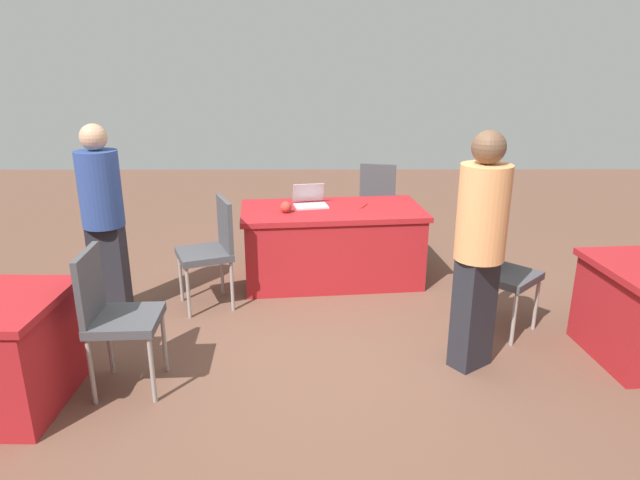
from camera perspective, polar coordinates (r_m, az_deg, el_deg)
ground_plane at (r=4.34m, az=-1.11°, el=-11.32°), size 14.40×14.40×0.00m
table_foreground at (r=5.55m, az=1.22°, el=-0.40°), size 1.84×1.07×0.74m
chair_near_front at (r=4.72m, az=17.75°, el=-2.42°), size 0.62×0.62×0.95m
chair_tucked_left at (r=4.99m, az=-10.98°, el=-0.56°), size 0.57×0.57×0.97m
chair_aisle at (r=6.82m, az=5.95°, el=4.53°), size 0.52×0.52×0.94m
chair_by_pillar at (r=3.90m, az=-20.35°, el=-6.76°), size 0.46×0.46×0.98m
person_attendee_standing at (r=3.94m, az=15.99°, el=-0.13°), size 0.47×0.47×1.70m
person_attendee_browsing at (r=4.97m, az=-21.26°, el=2.64°), size 0.35×0.35×1.64m
laptop_silver at (r=5.52m, az=-1.01°, el=3.91°), size 0.37×0.35×0.21m
yarn_ball at (r=5.28m, az=-3.50°, el=3.36°), size 0.11×0.11×0.11m
scissors_red at (r=5.53m, az=4.40°, el=3.50°), size 0.11×0.18×0.01m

